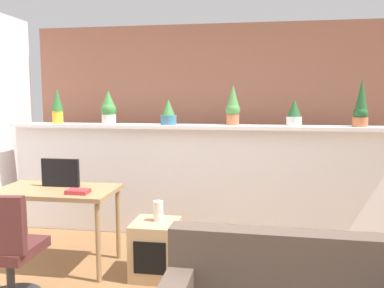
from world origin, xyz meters
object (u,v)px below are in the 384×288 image
at_px(potted_plant_1, 109,108).
at_px(vase_on_shelf, 158,211).
at_px(tv_monitor, 60,173).
at_px(office_chair, 6,260).
at_px(potted_plant_4, 294,113).
at_px(side_cube_shelf, 155,249).
at_px(potted_plant_3, 233,106).
at_px(desk, 57,197).
at_px(potted_plant_0, 57,105).
at_px(potted_plant_2, 169,113).
at_px(potted_plant_5, 361,106).
at_px(book_on_desk, 78,191).

xyz_separation_m(potted_plant_1, vase_on_shelf, (0.82, -1.00, -0.88)).
relative_size(tv_monitor, office_chair, 0.40).
height_order(potted_plant_4, side_cube_shelf, potted_plant_4).
relative_size(potted_plant_3, desk, 0.40).
height_order(potted_plant_0, potted_plant_1, potted_plant_0).
distance_m(side_cube_shelf, vase_on_shelf, 0.34).
bearing_deg(vase_on_shelf, potted_plant_2, 96.87).
bearing_deg(office_chair, potted_plant_4, 37.94).
bearing_deg(potted_plant_1, tv_monitor, -99.98).
xyz_separation_m(potted_plant_4, vase_on_shelf, (-1.26, -1.02, -0.84)).
distance_m(potted_plant_5, side_cube_shelf, 2.55).
bearing_deg(potted_plant_0, potted_plant_4, 0.27).
bearing_deg(potted_plant_0, office_chair, -75.02).
distance_m(desk, office_chair, 0.81).
relative_size(potted_plant_2, potted_plant_4, 0.99).
xyz_separation_m(potted_plant_3, potted_plant_4, (0.66, -0.03, -0.07)).
bearing_deg(desk, potted_plant_1, 80.59).
relative_size(potted_plant_1, potted_plant_4, 1.33).
distance_m(potted_plant_1, office_chair, 2.04).
bearing_deg(book_on_desk, potted_plant_2, 62.97).
relative_size(potted_plant_5, vase_on_shelf, 2.83).
relative_size(potted_plant_0, side_cube_shelf, 0.84).
distance_m(tv_monitor, side_cube_shelf, 1.15).
xyz_separation_m(tv_monitor, office_chair, (-0.02, -0.85, -0.50)).
bearing_deg(potted_plant_3, book_on_desk, -138.29).
xyz_separation_m(side_cube_shelf, book_on_desk, (-0.68, -0.07, 0.52)).
xyz_separation_m(potted_plant_5, side_cube_shelf, (-1.95, -1.05, -1.26)).
relative_size(potted_plant_3, tv_monitor, 1.21).
bearing_deg(tv_monitor, desk, -93.00).
bearing_deg(potted_plant_3, side_cube_shelf, -119.84).
bearing_deg(potted_plant_1, vase_on_shelf, -50.49).
relative_size(potted_plant_0, potted_plant_2, 1.46).
distance_m(desk, book_on_desk, 0.33).
distance_m(desk, vase_on_shelf, 0.98).
xyz_separation_m(potted_plant_2, tv_monitor, (-0.85, -0.91, -0.53)).
height_order(potted_plant_0, desk, potted_plant_0).
height_order(potted_plant_4, vase_on_shelf, potted_plant_4).
height_order(potted_plant_0, potted_plant_2, potted_plant_0).
xyz_separation_m(potted_plant_3, desk, (-1.58, -1.02, -0.83)).
distance_m(potted_plant_0, potted_plant_3, 2.06).
bearing_deg(potted_plant_5, desk, -161.40).
relative_size(potted_plant_0, office_chair, 0.46).
xyz_separation_m(tv_monitor, side_cube_shelf, (0.95, -0.15, -0.63)).
bearing_deg(potted_plant_1, side_cube_shelf, -52.21).
distance_m(potted_plant_1, desk, 1.26).
xyz_separation_m(potted_plant_5, tv_monitor, (-2.91, -0.90, -0.62)).
bearing_deg(tv_monitor, office_chair, -91.08).
distance_m(potted_plant_1, tv_monitor, 1.07).
bearing_deg(potted_plant_5, potted_plant_0, -179.93).
distance_m(potted_plant_0, tv_monitor, 1.19).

